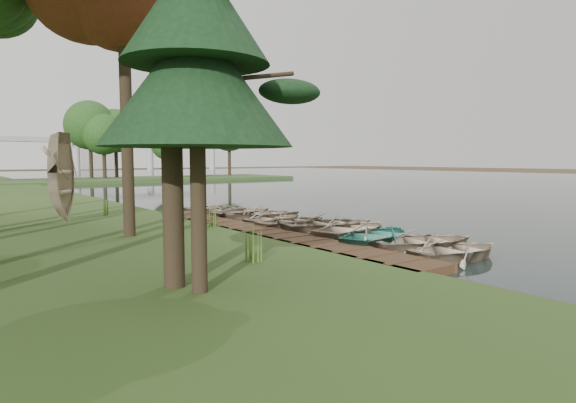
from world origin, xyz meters
TOP-DOWN VIEW (x-y plane):
  - ground at (0.00, 0.00)m, footprint 300.00×300.00m
  - water at (30.00, 20.00)m, footprint 130.00×200.00m
  - boardwalk at (-1.60, 0.00)m, footprint 1.60×16.00m
  - peninsula at (8.00, 50.00)m, footprint 50.00×14.00m
  - far_trees at (4.67, 50.00)m, footprint 45.60×5.60m
  - bridge at (12.31, 120.00)m, footprint 95.90×4.00m
  - building_a at (30.00, 140.00)m, footprint 10.00×8.00m
  - rowboat_0 at (0.80, -6.96)m, footprint 3.53×2.74m
  - rowboat_1 at (1.07, -5.56)m, footprint 4.27×3.58m
  - rowboat_2 at (0.79, -3.81)m, footprint 4.40×3.70m
  - rowboat_3 at (1.15, -2.29)m, footprint 4.40×3.55m
  - rowboat_4 at (1.23, -0.78)m, footprint 4.49×3.64m
  - rowboat_5 at (0.77, 0.99)m, footprint 3.58×2.61m
  - rowboat_6 at (0.89, 2.54)m, footprint 3.38×2.61m
  - rowboat_7 at (1.16, 3.94)m, footprint 4.42×3.79m
  - rowboat_8 at (1.05, 5.56)m, footprint 3.82×2.94m
  - rowboat_9 at (0.76, 7.14)m, footprint 3.54×2.87m
  - rowboat_10 at (0.92, 8.78)m, footprint 3.29×2.59m
  - stored_rowboat at (-7.03, 7.02)m, footprint 4.73×4.45m
  - pine_tree at (-7.37, -6.44)m, footprint 3.80×3.80m
  - reeds_0 at (-4.86, -4.62)m, footprint 0.60×0.60m
  - reeds_1 at (-2.60, 2.06)m, footprint 0.60×0.60m
  - reeds_2 at (-3.55, 1.39)m, footprint 0.60×0.60m
  - reeds_3 at (-4.86, 8.65)m, footprint 0.60×0.60m

SIDE VIEW (x-z plane):
  - ground at x=0.00m, z-range 0.00..0.00m
  - water at x=30.00m, z-range 0.00..0.05m
  - boardwalk at x=-1.60m, z-range 0.00..0.30m
  - peninsula at x=8.00m, z-range 0.00..0.45m
  - rowboat_10 at x=0.92m, z-range 0.05..0.67m
  - rowboat_6 at x=0.89m, z-range 0.05..0.70m
  - rowboat_9 at x=0.76m, z-range 0.05..0.70m
  - rowboat_0 at x=0.80m, z-range 0.05..0.72m
  - rowboat_5 at x=0.77m, z-range 0.05..0.77m
  - rowboat_8 at x=1.05m, z-range 0.05..0.78m
  - rowboat_1 at x=1.07m, z-range 0.05..0.81m
  - rowboat_7 at x=1.16m, z-range 0.05..0.82m
  - rowboat_2 at x=0.79m, z-range 0.05..0.83m
  - rowboat_3 at x=1.15m, z-range 0.05..0.86m
  - rowboat_4 at x=1.23m, z-range 0.05..0.87m
  - stored_rowboat at x=-7.03m, z-range 0.30..1.10m
  - reeds_1 at x=-2.60m, z-range 0.30..1.23m
  - reeds_2 at x=-3.55m, z-range 0.30..1.27m
  - reeds_3 at x=-4.86m, z-range 0.30..1.34m
  - reeds_0 at x=-4.86m, z-range 0.30..1.37m
  - pine_tree at x=-7.37m, z-range 1.26..9.31m
  - far_trees at x=4.67m, z-range 2.03..10.83m
  - bridge at x=12.31m, z-range 2.78..11.38m
  - building_a at x=30.00m, z-range 0.00..18.00m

